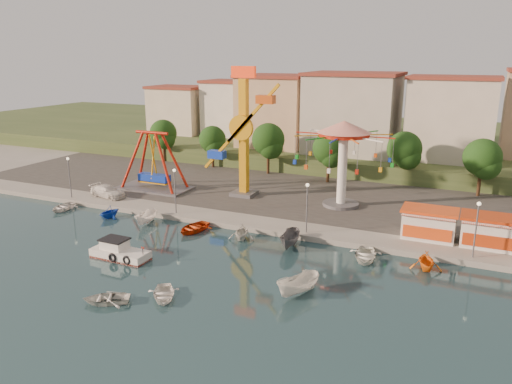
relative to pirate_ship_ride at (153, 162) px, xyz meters
The scene contains 37 objects.
ground 26.97m from the pirate_ship_ride, 51.54° to the right, with size 200.00×200.00×0.00m, color #122A34.
quay_deck 44.55m from the pirate_ship_ride, 68.09° to the left, with size 200.00×100.00×0.60m, color #9E998E.
asphalt_pad 19.29m from the pirate_ship_ride, 28.97° to the left, with size 90.00×28.00×0.01m, color #4C4944.
hill_terrace 49.12m from the pirate_ship_ride, 70.27° to the left, with size 200.00×60.00×3.00m, color #384C26.
pirate_ship_ride is the anchor object (origin of this frame).
kamikaze_tower 13.68m from the pirate_ship_ride, ahead, with size 7.10×3.10×16.50m.
wave_swinger 25.78m from the pirate_ship_ride, ahead, with size 11.60×11.60×10.40m.
booth_left 36.60m from the pirate_ship_ride, ahead, with size 5.40×3.78×3.08m.
booth_mid 42.07m from the pirate_ship_ride, ahead, with size 5.40×3.78×3.08m.
lamp_post_0 10.89m from the pirate_ship_ride, 133.54° to the right, with size 0.14×0.14×5.00m, color #59595E.
lamp_post_1 11.67m from the pirate_ship_ride, 42.51° to the right, with size 0.14×0.14×5.00m, color #59595E.
lamp_post_2 25.81m from the pirate_ship_ride, 17.71° to the right, with size 0.14×0.14×5.00m, color #59595E.
lamp_post_3 41.32m from the pirate_ship_ride, 10.94° to the right, with size 0.14×0.14×5.00m, color #59595E.
tree_0 18.73m from the pirate_ship_ride, 120.35° to the left, with size 4.60×4.60×7.19m.
tree_1 15.43m from the pirate_ship_ride, 87.95° to the left, with size 4.35×4.35×6.80m.
tree_2 18.38m from the pirate_ship_ride, 54.82° to the left, with size 5.02×5.02×7.85m.
tree_3 24.63m from the pirate_ship_ride, 33.35° to the left, with size 4.68×4.68×7.32m.
tree_4 34.76m from the pirate_ship_ride, 28.39° to the left, with size 4.86×4.86×7.60m.
tree_5 43.15m from the pirate_ship_ride, 19.92° to the left, with size 4.83×4.83×7.54m.
building_0 30.66m from the pirate_ship_ride, 123.69° to the left, with size 9.26×9.53×11.87m, color beige.
building_1 31.05m from the pirate_ship_ride, 98.89° to the left, with size 12.33×9.01×8.63m, color silver.
building_2 32.50m from the pirate_ship_ride, 74.95° to the left, with size 11.95×9.28×11.23m, color tan.
building_3 35.82m from the pirate_ship_ride, 51.61° to the left, with size 12.59×10.50×9.20m, color beige.
building_4 47.57m from the pirate_ship_ride, 41.36° to the left, with size 10.75×9.23×9.24m, color beige.
cabin_motorboat 22.99m from the pirate_ship_ride, 63.01° to the right, with size 5.70×2.37×2.00m.
rowboat_a 31.67m from the pirate_ship_ride, 53.43° to the right, with size 2.50×3.50×0.73m, color white.
rowboat_b 31.73m from the pirate_ship_ride, 61.31° to the right, with size 2.55×3.57×0.74m, color silver.
skiff 34.89m from the pirate_ship_ride, 35.85° to the right, with size 1.63×4.34×1.68m, color white.
van 7.25m from the pirate_ship_ride, 119.42° to the right, with size 2.12×5.21×1.51m, color white.
moored_boat_0 13.12m from the pirate_ship_ride, 117.91° to the right, with size 2.66×3.73×0.77m, color silver.
moored_boat_1 11.71m from the pirate_ship_ride, 82.70° to the right, with size 2.43×2.81×1.48m, color #1540BA.
moored_boat_2 13.40m from the pirate_ship_ride, 58.93° to the right, with size 1.40×3.73×1.44m, color white.
moored_boat_3 17.37m from the pirate_ship_ride, 40.73° to the right, with size 3.03×4.24×0.88m, color #C83B10.
moored_boat_4 21.95m from the pirate_ship_ride, 30.64° to the right, with size 2.70×3.13×1.65m, color silver.
moored_boat_5 26.63m from the pirate_ship_ride, 24.73° to the right, with size 1.59×4.22×1.63m, color #55555A.
moored_boat_6 33.53m from the pirate_ship_ride, 19.36° to the right, with size 3.01×4.22×0.87m, color white.
moored_boat_7 38.61m from the pirate_ship_ride, 16.69° to the right, with size 2.77×3.21×1.69m, color orange.
Camera 1 is at (23.39, -33.72, 18.51)m, focal length 35.00 mm.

